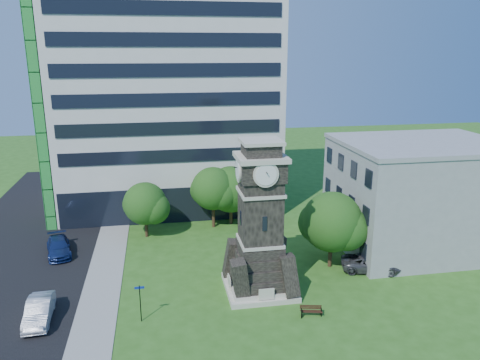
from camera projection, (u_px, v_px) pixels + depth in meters
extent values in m
plane|color=#2D5D1A|center=(226.00, 306.00, 35.24)|extent=(160.00, 160.00, 0.00)
cube|color=gray|center=(103.00, 284.00, 38.36)|extent=(3.00, 70.00, 0.06)
cube|color=beige|center=(259.00, 287.00, 37.60)|extent=(5.40, 5.40, 0.40)
cube|color=beige|center=(259.00, 283.00, 37.50)|extent=(4.80, 4.80, 0.30)
cube|color=black|center=(260.00, 204.00, 35.72)|extent=(3.00, 3.00, 6.40)
cube|color=beige|center=(260.00, 241.00, 36.52)|extent=(3.25, 3.25, 0.25)
cube|color=beige|center=(261.00, 192.00, 35.45)|extent=(3.25, 3.25, 0.25)
cube|color=black|center=(265.00, 224.00, 34.55)|extent=(0.35, 0.08, 1.10)
cube|color=black|center=(261.00, 169.00, 34.97)|extent=(3.30, 3.30, 1.60)
cube|color=beige|center=(261.00, 157.00, 34.73)|extent=(3.70, 3.70, 0.35)
cylinder|color=white|center=(266.00, 175.00, 33.29)|extent=(1.56, 0.06, 1.56)
cylinder|color=white|center=(238.00, 170.00, 34.67)|extent=(0.06, 1.56, 1.56)
cube|color=black|center=(261.00, 149.00, 34.57)|extent=(2.60, 2.60, 0.90)
cube|color=beige|center=(261.00, 141.00, 34.41)|extent=(3.00, 3.00, 0.25)
cube|color=silver|center=(168.00, 90.00, 55.63)|extent=(25.00, 15.00, 28.00)
cube|color=black|center=(174.00, 204.00, 52.02)|extent=(24.50, 0.80, 4.00)
cube|color=#9DA0A2|center=(419.00, 197.00, 44.90)|extent=(15.00, 12.00, 10.00)
cube|color=#9DA0A2|center=(425.00, 143.00, 43.50)|extent=(15.20, 12.20, 0.40)
imported|color=#BABDC3|center=(39.00, 311.00, 33.09)|extent=(1.88, 4.76, 1.54)
imported|color=navy|center=(59.00, 247.00, 43.91)|extent=(3.14, 5.37, 1.46)
imported|color=#48484D|center=(371.00, 263.00, 40.61)|extent=(5.56, 3.68, 1.42)
cube|color=black|center=(301.00, 313.00, 33.63)|extent=(0.05, 0.39, 0.61)
cube|color=black|center=(321.00, 311.00, 33.88)|extent=(0.05, 0.39, 0.61)
cube|color=black|center=(311.00, 311.00, 33.73)|extent=(1.57, 0.42, 0.03)
cube|color=black|center=(311.00, 307.00, 33.85)|extent=(1.57, 0.03, 0.35)
cylinder|color=black|center=(140.00, 303.00, 32.85)|extent=(0.07, 0.07, 2.80)
cube|color=navy|center=(139.00, 288.00, 32.52)|extent=(0.67, 0.04, 0.17)
cylinder|color=#332114|center=(146.00, 227.00, 48.01)|extent=(0.31, 0.31, 2.09)
sphere|color=#21591A|center=(145.00, 203.00, 47.33)|extent=(4.35, 4.35, 4.35)
sphere|color=#21591A|center=(154.00, 208.00, 47.17)|extent=(3.27, 3.27, 3.27)
sphere|color=#21591A|center=(138.00, 204.00, 47.78)|extent=(3.05, 3.05, 3.05)
cylinder|color=#332114|center=(214.00, 216.00, 50.64)|extent=(0.34, 0.34, 2.52)
sphere|color=#34671E|center=(213.00, 189.00, 49.81)|extent=(4.62, 4.62, 4.62)
sphere|color=#34671E|center=(222.00, 194.00, 49.66)|extent=(3.46, 3.46, 3.46)
sphere|color=#34671E|center=(205.00, 190.00, 50.29)|extent=(3.23, 3.23, 3.23)
cylinder|color=#332114|center=(231.00, 214.00, 51.60)|extent=(0.35, 0.35, 2.31)
sphere|color=#335E1C|center=(231.00, 189.00, 50.85)|extent=(5.07, 5.07, 5.07)
sphere|color=#335E1C|center=(241.00, 194.00, 50.66)|extent=(3.80, 3.80, 3.80)
sphere|color=#335E1C|center=(222.00, 190.00, 51.36)|extent=(3.55, 3.55, 3.55)
cylinder|color=#332114|center=(330.00, 253.00, 41.35)|extent=(0.34, 0.34, 2.45)
sphere|color=#275A1B|center=(332.00, 222.00, 40.55)|extent=(5.28, 5.28, 5.28)
sphere|color=#275A1B|center=(345.00, 228.00, 40.35)|extent=(3.96, 3.96, 3.96)
sphere|color=#275A1B|center=(319.00, 223.00, 41.09)|extent=(3.70, 3.70, 3.70)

